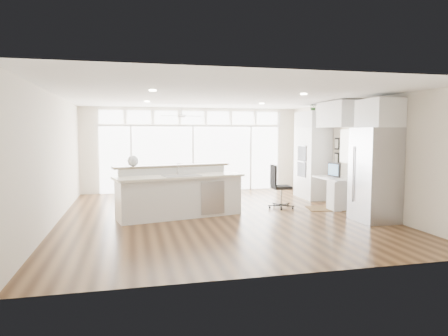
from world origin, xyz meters
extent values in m
cube|color=#3C2412|center=(0.00, 0.00, -0.01)|extent=(7.00, 8.00, 0.02)
cube|color=white|center=(0.00, 0.00, 2.70)|extent=(7.00, 8.00, 0.02)
cube|color=beige|center=(0.00, 4.00, 1.35)|extent=(7.00, 0.04, 2.70)
cube|color=beige|center=(0.00, -4.00, 1.35)|extent=(7.00, 0.04, 2.70)
cube|color=beige|center=(-3.50, 0.00, 1.35)|extent=(0.04, 8.00, 2.70)
cube|color=beige|center=(3.50, 0.00, 1.35)|extent=(0.04, 8.00, 2.70)
cube|color=silver|center=(0.00, 3.94, 1.05)|extent=(5.80, 0.06, 2.08)
cube|color=silver|center=(0.00, 3.94, 2.38)|extent=(5.90, 0.06, 0.40)
cube|color=white|center=(3.46, 0.30, 1.55)|extent=(0.04, 0.85, 0.85)
cube|color=silver|center=(-0.50, 2.80, 2.48)|extent=(1.16, 1.16, 0.32)
cube|color=#F1EACD|center=(0.00, 0.20, 2.68)|extent=(3.40, 3.00, 0.02)
cube|color=white|center=(3.17, 1.80, 1.25)|extent=(0.64, 1.20, 2.50)
cube|color=white|center=(3.13, 0.30, 0.38)|extent=(0.72, 1.30, 0.76)
cube|color=white|center=(3.17, 0.30, 2.35)|extent=(0.64, 1.30, 0.64)
cube|color=#AAAAAF|center=(3.11, -1.35, 1.00)|extent=(0.76, 0.90, 2.00)
cube|color=white|center=(3.17, -1.35, 2.30)|extent=(0.64, 0.90, 0.60)
cube|color=black|center=(3.46, 0.92, 1.40)|extent=(0.06, 0.22, 0.80)
cube|color=white|center=(-0.89, 0.04, 0.57)|extent=(3.06, 1.72, 1.15)
cube|color=#3A2612|center=(2.82, 0.15, 0.01)|extent=(1.12, 0.90, 0.01)
cube|color=black|center=(1.71, 0.49, 0.54)|extent=(0.58, 0.54, 1.08)
sphere|color=white|center=(-1.91, 0.21, 1.27)|extent=(0.31, 0.31, 0.24)
cube|color=black|center=(3.05, 0.30, 0.96)|extent=(0.14, 0.49, 0.40)
cube|color=white|center=(2.88, 0.30, 0.77)|extent=(0.13, 0.33, 0.02)
imported|color=#275022|center=(3.17, 1.80, 2.61)|extent=(0.26, 0.29, 0.21)
camera|label=1|loc=(-1.95, -8.85, 1.88)|focal=32.00mm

